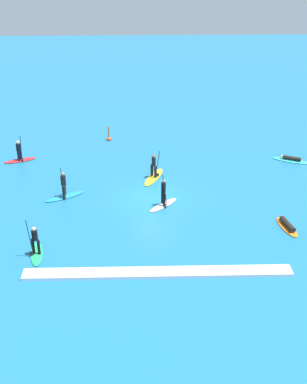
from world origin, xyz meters
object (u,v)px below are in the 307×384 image
surfer_on_red_board (19,155)px  marker_buoy (109,138)px  surfer_on_yellow_board (154,173)px  surfer_on_white_board (163,199)px  surfer_on_orange_board (287,225)px  surfer_on_blue_board (64,191)px  surfer_on_green_board (36,247)px  surfer_on_teal_board (291,159)px

surfer_on_red_board → marker_buoy: 7.95m
marker_buoy → surfer_on_yellow_board: bearing=-64.5°
surfer_on_white_board → surfer_on_yellow_board: surfer_on_white_board is taller
surfer_on_red_board → marker_buoy: size_ratio=1.96×
surfer_on_orange_board → marker_buoy: marker_buoy is taller
surfer_on_white_board → marker_buoy: 12.60m
surfer_on_blue_board → marker_buoy: bearing=-135.0°
surfer_on_green_board → surfer_on_blue_board: size_ratio=0.91×
surfer_on_green_board → surfer_on_teal_board: (17.57, 12.58, -0.36)m
surfer_on_yellow_board → surfer_on_green_board: bearing=167.1°
surfer_on_white_board → surfer_on_teal_board: size_ratio=0.78×
surfer_on_blue_board → marker_buoy: (2.47, 10.51, -0.29)m
surfer_on_white_board → surfer_on_blue_board: bearing=-58.6°
surfer_on_teal_board → surfer_on_white_board: bearing=60.3°
surfer_on_yellow_board → surfer_on_blue_board: bearing=137.2°
surfer_on_blue_board → marker_buoy: 10.80m
surfer_on_blue_board → surfer_on_white_board: bearing=136.3°
surfer_on_orange_board → surfer_on_yellow_board: (-7.87, 7.27, 0.20)m
surfer_on_teal_board → surfer_on_orange_board: bearing=99.6°
surfer_on_red_board → surfer_on_white_board: bearing=-58.6°
surfer_on_teal_board → surfer_on_red_board: size_ratio=1.16×
surfer_on_orange_board → surfer_on_green_board: bearing=88.1°
surfer_on_teal_board → surfer_on_red_board: 21.15m
surfer_on_white_board → surfer_on_yellow_board: size_ratio=0.72×
surfer_on_white_board → surfer_on_orange_board: bearing=111.2°
surfer_on_orange_board → surfer_on_red_board: size_ratio=0.99×
surfer_on_yellow_board → marker_buoy: bearing=47.3°
surfer_on_yellow_board → surfer_on_teal_board: surfer_on_yellow_board is taller
surfer_on_green_board → marker_buoy: 17.69m
surfer_on_green_board → surfer_on_yellow_board: bearing=137.0°
marker_buoy → surfer_on_teal_board: bearing=-18.5°
surfer_on_green_board → surfer_on_teal_board: 21.61m
surfer_on_green_board → surfer_on_red_board: size_ratio=0.98×
surfer_on_blue_board → surfer_on_yellow_board: (6.10, 2.90, -0.13)m
surfer_on_blue_board → surfer_on_teal_board: 17.82m
surfer_on_orange_board → surfer_on_green_board: 14.87m
surfer_on_yellow_board → surfer_on_teal_board: (10.79, 2.78, -0.24)m
surfer_on_blue_board → surfer_on_red_board: surfer_on_red_board is taller
surfer_on_blue_board → surfer_on_yellow_board: 6.75m
surfer_on_white_board → surfer_on_green_board: (-7.29, -5.51, -0.02)m
surfer_on_orange_board → surfer_on_blue_board: surfer_on_blue_board is taller
surfer_on_white_board → marker_buoy: (-4.14, 11.89, -0.30)m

